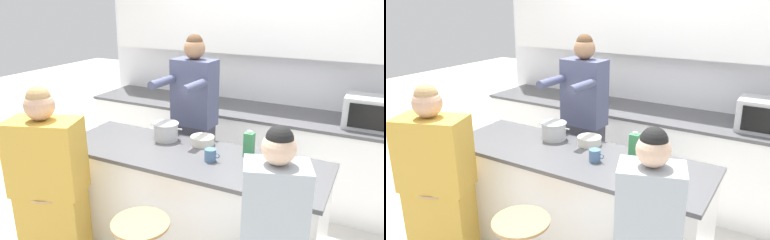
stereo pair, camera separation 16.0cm
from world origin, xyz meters
The scene contains 12 objects.
wall_back centered at (0.00, 1.74, 1.54)m, with size 4.02×0.22×2.70m.
back_counter centered at (0.00, 1.40, 0.45)m, with size 3.73×0.70×0.90m.
kitchen_island centered at (0.00, 0.00, 0.47)m, with size 2.07×0.71×0.92m.
bar_stool_leftmost centered at (-0.83, -0.58, 0.38)m, with size 0.38×0.38×0.69m.
person_cooking centered at (-0.25, 0.58, 0.87)m, with size 0.40×0.56×1.75m.
person_wrapped_blanket centered at (-0.81, -0.61, 0.70)m, with size 0.57×0.45×1.48m.
cooking_pot centered at (-0.30, 0.19, 0.99)m, with size 0.30×0.21×0.15m.
fruit_bowl centered at (0.01, 0.23, 0.95)m, with size 0.19×0.19×0.07m.
coffee_cup_near centered at (0.20, -0.03, 0.96)m, with size 0.12×0.08×0.09m.
juice_carton centered at (0.42, 0.18, 1.01)m, with size 0.07×0.07×0.20m.
microwave centered at (1.21, 1.35, 1.05)m, with size 0.55×0.34×0.29m.
potted_plant centered at (-0.51, 1.40, 1.03)m, with size 0.16×0.16×0.22m.
Camera 1 is at (1.23, -2.28, 2.04)m, focal length 35.00 mm.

